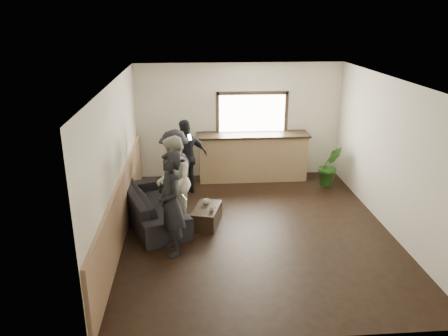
{
  "coord_description": "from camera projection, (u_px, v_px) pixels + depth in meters",
  "views": [
    {
      "loc": [
        -1.17,
        -7.4,
        3.9
      ],
      "look_at": [
        -0.58,
        0.4,
        1.11
      ],
      "focal_mm": 35.0,
      "sensor_mm": 36.0,
      "label": 1
    }
  ],
  "objects": [
    {
      "name": "potted_plant",
      "position": [
        330.0,
        166.0,
        10.31
      ],
      "size": [
        0.56,
        0.46,
        0.98
      ],
      "primitive_type": "imported",
      "rotation": [
        0.0,
        0.0,
        0.05
      ],
      "color": "#2D6623",
      "rests_on": "ground"
    },
    {
      "name": "cup_b",
      "position": [
        212.0,
        208.0,
        8.27
      ],
      "size": [
        0.13,
        0.13,
        0.09
      ],
      "primitive_type": "imported",
      "rotation": [
        0.0,
        0.0,
        4.2
      ],
      "color": "silver",
      "rests_on": "coffee_table"
    },
    {
      "name": "room_shell",
      "position": [
        217.0,
        157.0,
        7.8
      ],
      "size": [
        5.01,
        6.01,
        2.8
      ],
      "color": "silver",
      "rests_on": "ground"
    },
    {
      "name": "ground",
      "position": [
        256.0,
        229.0,
        8.34
      ],
      "size": [
        5.0,
        6.0,
        0.01
      ],
      "primitive_type": "cube",
      "color": "black"
    },
    {
      "name": "bar_counter",
      "position": [
        252.0,
        154.0,
        10.68
      ],
      "size": [
        2.7,
        0.68,
        2.13
      ],
      "color": "#9D7B55",
      "rests_on": "ground"
    },
    {
      "name": "person_b",
      "position": [
        173.0,
        182.0,
        8.28
      ],
      "size": [
        0.66,
        0.85,
        1.75
      ],
      "rotation": [
        0.0,
        0.0,
        -1.57
      ],
      "color": "#BBB9A9",
      "rests_on": "ground"
    },
    {
      "name": "cup_a",
      "position": [
        206.0,
        202.0,
        8.55
      ],
      "size": [
        0.14,
        0.14,
        0.09
      ],
      "primitive_type": "imported",
      "rotation": [
        0.0,
        0.0,
        6.04
      ],
      "color": "silver",
      "rests_on": "coffee_table"
    },
    {
      "name": "sofa",
      "position": [
        152.0,
        205.0,
        8.56
      ],
      "size": [
        1.64,
        2.45,
        0.67
      ],
      "primitive_type": "imported",
      "rotation": [
        0.0,
        0.0,
        1.93
      ],
      "color": "black",
      "rests_on": "ground"
    },
    {
      "name": "person_d",
      "position": [
        186.0,
        157.0,
        9.74
      ],
      "size": [
        1.09,
        0.78,
        1.71
      ],
      "rotation": [
        0.0,
        0.0,
        -2.74
      ],
      "color": "black",
      "rests_on": "ground"
    },
    {
      "name": "person_c",
      "position": [
        175.0,
        170.0,
        8.97
      ],
      "size": [
        1.09,
        1.26,
        1.69
      ],
      "rotation": [
        0.0,
        0.0,
        -2.09
      ],
      "color": "black",
      "rests_on": "ground"
    },
    {
      "name": "person_a",
      "position": [
        171.0,
        204.0,
        7.23
      ],
      "size": [
        0.6,
        0.76,
        1.81
      ],
      "rotation": [
        0.0,
        0.0,
        -1.29
      ],
      "color": "black",
      "rests_on": "ground"
    },
    {
      "name": "coffee_table",
      "position": [
        207.0,
        216.0,
        8.46
      ],
      "size": [
        0.65,
        0.9,
        0.36
      ],
      "primitive_type": "cube",
      "rotation": [
        0.0,
        0.0,
        -0.27
      ],
      "color": "black",
      "rests_on": "ground"
    }
  ]
}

